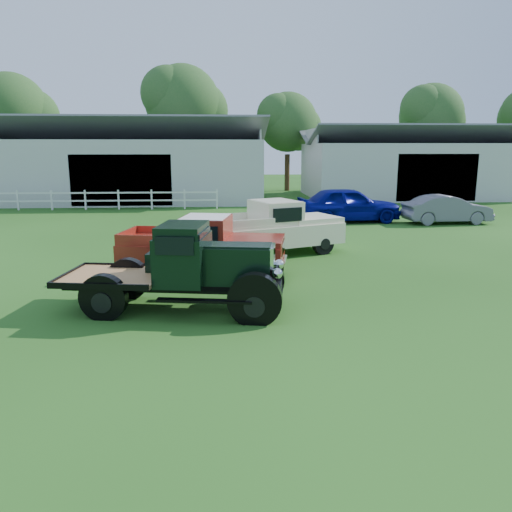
{
  "coord_description": "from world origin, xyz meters",
  "views": [
    {
      "loc": [
        -0.59,
        -10.97,
        3.71
      ],
      "look_at": [
        0.2,
        1.2,
        1.05
      ],
      "focal_mm": 35.0,
      "sensor_mm": 36.0,
      "label": 1
    }
  ],
  "objects_px": {
    "red_pickup": "(203,246)",
    "white_pickup": "(273,228)",
    "vintage_flatbed": "(180,267)",
    "misc_car_blue": "(348,204)",
    "misc_car_grey": "(447,209)"
  },
  "relations": [
    {
      "from": "misc_car_blue",
      "to": "red_pickup",
      "type": "bearing_deg",
      "value": 142.17
    },
    {
      "from": "white_pickup",
      "to": "misc_car_blue",
      "type": "bearing_deg",
      "value": 36.15
    },
    {
      "from": "red_pickup",
      "to": "white_pickup",
      "type": "xyz_separation_m",
      "value": [
        2.34,
        2.87,
        0.04
      ]
    },
    {
      "from": "red_pickup",
      "to": "vintage_flatbed",
      "type": "bearing_deg",
      "value": -86.65
    },
    {
      "from": "misc_car_blue",
      "to": "misc_car_grey",
      "type": "height_order",
      "value": "misc_car_blue"
    },
    {
      "from": "white_pickup",
      "to": "misc_car_blue",
      "type": "height_order",
      "value": "white_pickup"
    },
    {
      "from": "red_pickup",
      "to": "misc_car_blue",
      "type": "relative_size",
      "value": 0.94
    },
    {
      "from": "vintage_flatbed",
      "to": "white_pickup",
      "type": "relative_size",
      "value": 1.0
    },
    {
      "from": "red_pickup",
      "to": "misc_car_grey",
      "type": "distance_m",
      "value": 15.19
    },
    {
      "from": "white_pickup",
      "to": "misc_car_blue",
      "type": "relative_size",
      "value": 0.98
    },
    {
      "from": "misc_car_blue",
      "to": "misc_car_grey",
      "type": "bearing_deg",
      "value": -104.63
    },
    {
      "from": "vintage_flatbed",
      "to": "misc_car_grey",
      "type": "bearing_deg",
      "value": 55.26
    },
    {
      "from": "misc_car_blue",
      "to": "vintage_flatbed",
      "type": "bearing_deg",
      "value": 147.34
    },
    {
      "from": "red_pickup",
      "to": "misc_car_blue",
      "type": "height_order",
      "value": "red_pickup"
    },
    {
      "from": "red_pickup",
      "to": "white_pickup",
      "type": "distance_m",
      "value": 3.7
    }
  ]
}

